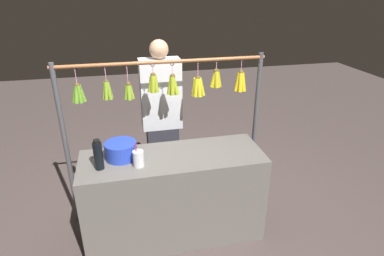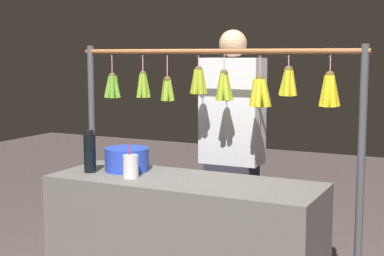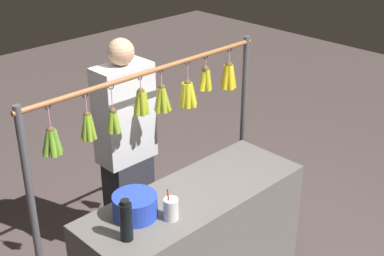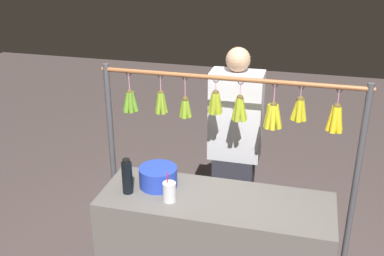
{
  "view_description": "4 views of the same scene",
  "coord_description": "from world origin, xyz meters",
  "px_view_note": "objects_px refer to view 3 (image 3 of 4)",
  "views": [
    {
      "loc": [
        0.37,
        2.37,
        2.17
      ],
      "look_at": [
        -0.17,
        0.0,
        1.07
      ],
      "focal_mm": 30.1,
      "sensor_mm": 36.0,
      "label": 1
    },
    {
      "loc": [
        -1.47,
        2.86,
        1.53
      ],
      "look_at": [
        -0.05,
        0.0,
        1.12
      ],
      "focal_mm": 54.27,
      "sensor_mm": 36.0,
      "label": 2
    },
    {
      "loc": [
        2.03,
        2.05,
        2.66
      ],
      "look_at": [
        0.02,
        0.0,
        1.29
      ],
      "focal_mm": 50.2,
      "sensor_mm": 36.0,
      "label": 3
    },
    {
      "loc": [
        -0.52,
        2.61,
        2.48
      ],
      "look_at": [
        0.16,
        0.0,
        1.32
      ],
      "focal_mm": 43.42,
      "sensor_mm": 36.0,
      "label": 4
    }
  ],
  "objects_px": {
    "water_bottle": "(126,221)",
    "blue_bucket": "(135,206)",
    "drink_cup": "(171,209)",
    "vendor_person": "(127,154)"
  },
  "relations": [
    {
      "from": "water_bottle",
      "to": "vendor_person",
      "type": "distance_m",
      "value": 0.98
    },
    {
      "from": "blue_bucket",
      "to": "vendor_person",
      "type": "relative_size",
      "value": 0.16
    },
    {
      "from": "drink_cup",
      "to": "vendor_person",
      "type": "distance_m",
      "value": 0.85
    },
    {
      "from": "blue_bucket",
      "to": "drink_cup",
      "type": "xyz_separation_m",
      "value": [
        -0.13,
        0.17,
        -0.0
      ]
    },
    {
      "from": "water_bottle",
      "to": "blue_bucket",
      "type": "bearing_deg",
      "value": -140.99
    },
    {
      "from": "drink_cup",
      "to": "vendor_person",
      "type": "height_order",
      "value": "vendor_person"
    },
    {
      "from": "blue_bucket",
      "to": "drink_cup",
      "type": "distance_m",
      "value": 0.21
    },
    {
      "from": "water_bottle",
      "to": "blue_bucket",
      "type": "height_order",
      "value": "water_bottle"
    },
    {
      "from": "blue_bucket",
      "to": "water_bottle",
      "type": "bearing_deg",
      "value": 39.01
    },
    {
      "from": "vendor_person",
      "to": "drink_cup",
      "type": "bearing_deg",
      "value": 69.56
    }
  ]
}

